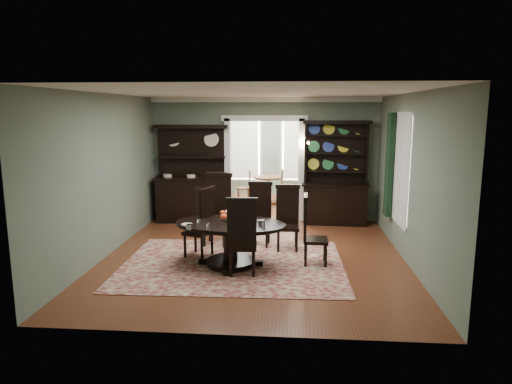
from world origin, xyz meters
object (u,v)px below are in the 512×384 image
dining_table (230,236)px  parlor_table (268,186)px  welsh_dresser (335,187)px  sideboard (192,188)px

dining_table → parlor_table: parlor_table is taller
dining_table → welsh_dresser: bearing=64.9°
dining_table → welsh_dresser: (2.09, 3.22, 0.35)m
welsh_dresser → parlor_table: bearing=131.7°
welsh_dresser → parlor_table: (-1.71, 2.19, -0.37)m
welsh_dresser → sideboard: bearing=-176.2°
sideboard → parlor_table: size_ratio=2.71×
dining_table → sideboard: 3.51m
dining_table → parlor_table: 5.42m
dining_table → welsh_dresser: size_ratio=0.85×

